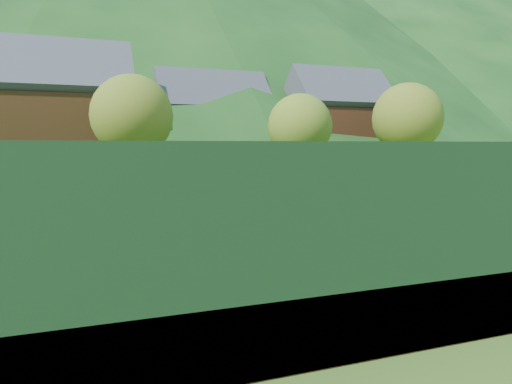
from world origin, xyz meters
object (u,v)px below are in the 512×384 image
object	(u,v)px
student_b	(357,193)
chalet_left	(57,116)
coach	(244,207)
student_a	(338,193)
chalet_mid	(211,127)
student_d	(400,186)
tennis_net	(280,204)
chalet_right	(337,125)
student_c	(383,191)
ball_hopper	(144,224)

from	to	relation	value
student_b	chalet_left	bearing A→B (deg)	-48.87
coach	student_a	distance (m)	7.59
coach	student_b	bearing A→B (deg)	31.08
coach	chalet_mid	xyz separation A→B (m)	(8.47, 36.71, 4.12)
student_d	chalet_left	size ratio (longest dim) A/B	0.10
tennis_net	chalet_left	world-z (taller)	chalet_left
chalet_left	chalet_right	distance (m)	30.00
student_c	tennis_net	world-z (taller)	student_c
student_c	tennis_net	distance (m)	6.43
chalet_mid	chalet_right	bearing A→B (deg)	-15.95
student_d	ball_hopper	world-z (taller)	student_d
coach	chalet_right	xyz separation A→B (m)	(22.47, 32.71, 4.39)
coach	student_b	world-z (taller)	coach
coach	ball_hopper	size ratio (longest dim) A/B	1.69
student_a	student_c	size ratio (longest dim) A/B	0.99
student_c	chalet_right	distance (m)	31.89
student_b	chalet_mid	xyz separation A→B (m)	(1.49, 32.72, 4.28)
tennis_net	student_d	bearing A→B (deg)	21.41
coach	chalet_right	size ratio (longest dim) A/B	0.14
ball_hopper	chalet_right	size ratio (longest dim) A/B	0.08
tennis_net	ball_hopper	bearing A→B (deg)	-144.66
coach	chalet_left	distance (m)	33.90
coach	tennis_net	xyz separation A→B (m)	(2.47, 2.71, -0.35)
chalet_left	chalet_right	size ratio (longest dim) A/B	1.16
chalet_mid	student_b	bearing A→B (deg)	-92.61
student_b	tennis_net	size ratio (longest dim) A/B	0.11
chalet_left	tennis_net	bearing A→B (deg)	-71.57
student_d	ball_hopper	bearing A→B (deg)	20.18
tennis_net	chalet_mid	size ratio (longest dim) A/B	0.95
student_c	chalet_right	xyz separation A→B (m)	(13.78, 28.39, 4.58)
student_b	student_d	distance (m)	4.48
coach	ball_hopper	world-z (taller)	coach
student_c	ball_hopper	distance (m)	13.47
chalet_right	coach	bearing A→B (deg)	-124.50
chalet_right	tennis_net	bearing A→B (deg)	-123.69
student_a	chalet_mid	xyz separation A→B (m)	(2.28, 32.33, 4.32)
chalet_left	chalet_right	world-z (taller)	chalet_left
student_c	chalet_right	size ratio (longest dim) A/B	0.11
ball_hopper	chalet_mid	distance (m)	40.25
tennis_net	ball_hopper	xyz separation A→B (m)	(-5.93, -4.21, 0.25)
ball_hopper	chalet_mid	world-z (taller)	chalet_mid
student_a	tennis_net	distance (m)	4.09
student_b	ball_hopper	world-z (taller)	student_b
ball_hopper	coach	bearing A→B (deg)	23.48
student_b	chalet_left	size ratio (longest dim) A/B	0.10
student_d	chalet_right	xyz separation A→B (m)	(11.51, 26.67, 4.54)
tennis_net	chalet_mid	distance (m)	34.81
coach	student_d	bearing A→B (deg)	30.22
tennis_net	chalet_right	bearing A→B (deg)	56.31
student_b	ball_hopper	xyz separation A→B (m)	(-10.44, -5.48, 0.06)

